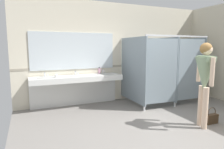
# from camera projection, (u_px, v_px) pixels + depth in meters

# --- Properties ---
(ground_plane) EXTENTS (6.18, 5.59, 0.10)m
(ground_plane) POSITION_uv_depth(u_px,v_px,m) (175.00, 130.00, 4.04)
(ground_plane) COLOR gray
(wall_back) EXTENTS (6.18, 0.12, 2.92)m
(wall_back) POSITION_uv_depth(u_px,v_px,m) (120.00, 52.00, 6.16)
(wall_back) COLOR beige
(wall_back) RESTS_ON ground_plane
(wall_back_tile_band) EXTENTS (6.18, 0.01, 0.06)m
(wall_back_tile_band) POSITION_uv_depth(u_px,v_px,m) (121.00, 66.00, 6.16)
(wall_back_tile_band) COLOR #9E937F
(wall_back_tile_band) RESTS_ON wall_back
(vanity_counter) EXTENTS (2.42, 0.60, 0.97)m
(vanity_counter) POSITION_uv_depth(u_px,v_px,m) (77.00, 83.00, 5.43)
(vanity_counter) COLOR silver
(vanity_counter) RESTS_ON ground_plane
(mirror_panel) EXTENTS (2.32, 0.02, 1.01)m
(mirror_panel) POSITION_uv_depth(u_px,v_px,m) (74.00, 51.00, 5.51)
(mirror_panel) COLOR silver
(mirror_panel) RESTS_ON wall_back
(bathroom_stalls) EXTENTS (2.03, 1.38, 1.93)m
(bathroom_stalls) POSITION_uv_depth(u_px,v_px,m) (166.00, 68.00, 5.74)
(bathroom_stalls) COLOR gray
(bathroom_stalls) RESTS_ON ground_plane
(person_standing) EXTENTS (0.51, 0.56, 1.71)m
(person_standing) POSITION_uv_depth(u_px,v_px,m) (205.00, 74.00, 3.94)
(person_standing) COLOR beige
(person_standing) RESTS_ON ground_plane
(handbag) EXTENTS (0.31, 0.11, 0.36)m
(handbag) POSITION_uv_depth(u_px,v_px,m) (211.00, 118.00, 4.25)
(handbag) COLOR #3F2D1E
(handbag) RESTS_ON ground_plane
(soap_dispenser) EXTENTS (0.07, 0.07, 0.19)m
(soap_dispenser) POSITION_uv_depth(u_px,v_px,m) (99.00, 71.00, 5.74)
(soap_dispenser) COLOR #D899B2
(soap_dispenser) RESTS_ON vanity_counter
(paper_cup) EXTENTS (0.07, 0.07, 0.08)m
(paper_cup) POSITION_uv_depth(u_px,v_px,m) (56.00, 76.00, 5.02)
(paper_cup) COLOR white
(paper_cup) RESTS_ON vanity_counter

